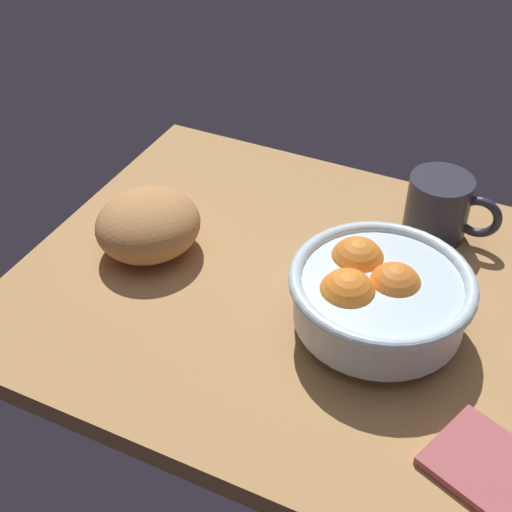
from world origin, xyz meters
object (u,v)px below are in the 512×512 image
object	(u,v)px
fruit_bowl	(376,293)
mug	(440,208)
bread_loaf	(148,225)
napkin_folded	(509,482)

from	to	relation	value
fruit_bowl	mug	bearing A→B (deg)	-96.39
bread_loaf	mug	xyz separation A→B (cm)	(-34.21, -19.79, 0.39)
napkin_folded	fruit_bowl	bearing A→B (deg)	-38.55
fruit_bowl	bread_loaf	world-z (taller)	fruit_bowl
fruit_bowl	napkin_folded	size ratio (longest dim) A/B	1.38
bread_loaf	mug	distance (cm)	39.53
bread_loaf	napkin_folded	distance (cm)	53.20
napkin_folded	mug	xyz separation A→B (cm)	(16.35, -35.94, 4.03)
fruit_bowl	napkin_folded	distance (cm)	24.40
fruit_bowl	napkin_folded	xyz separation A→B (cm)	(-18.70, 14.90, -4.87)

